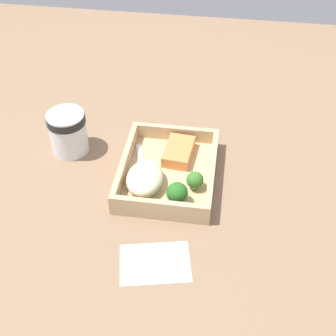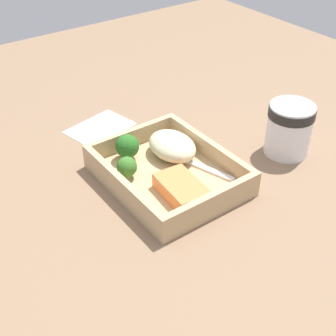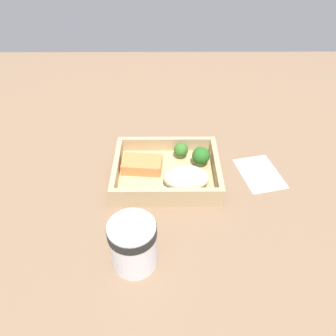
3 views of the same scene
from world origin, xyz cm
name	(u,v)px [view 1 (image 1 of 3)]	position (x,y,z in cm)	size (l,w,h in cm)	color
ground_plane	(168,180)	(0.00, 0.00, -1.00)	(160.00, 160.00, 2.00)	#84664C
takeout_tray	(168,175)	(0.00, 0.00, 0.60)	(24.74, 19.95, 1.20)	tan
tray_rim	(168,167)	(0.00, 0.00, 2.94)	(24.74, 19.95, 3.48)	tan
salmon_fillet	(179,152)	(-5.85, 1.55, 2.51)	(9.31, 5.79, 2.62)	#EF8245
mashed_potatoes	(145,178)	(4.45, -4.20, 3.31)	(10.29, 7.58, 4.22)	beige
broccoli_floret_1	(195,180)	(3.60, 6.10, 3.38)	(3.55, 3.55, 4.04)	#80AF5D
broccoli_floret_2	(177,193)	(8.28, 3.04, 3.89)	(4.33, 4.33, 4.96)	#7FA159
fork	(143,171)	(0.43, -5.39, 1.42)	(15.56, 6.36, 0.44)	white
paper_cup	(68,130)	(-5.92, -23.54, 5.58)	(8.58, 8.58, 9.98)	white
receipt_slip	(155,263)	(22.67, 0.95, 0.12)	(9.02, 12.72, 0.24)	white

